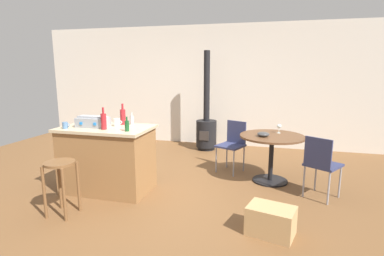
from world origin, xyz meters
name	(u,v)px	position (x,y,z in m)	size (l,w,h in m)	color
ground_plane	(159,191)	(0.00, 0.00, 0.00)	(8.80, 8.80, 0.00)	brown
back_wall	(205,86)	(0.00, 3.03, 1.35)	(8.00, 0.10, 2.70)	beige
kitchen_island	(108,159)	(-0.71, -0.14, 0.47)	(1.27, 0.78, 0.93)	olive
wooden_stool	(61,175)	(-0.85, -0.98, 0.49)	(0.36, 0.36, 0.66)	brown
dining_table	(272,146)	(1.55, 0.81, 0.56)	(0.98, 0.98, 0.74)	black
folding_chair_near	(233,142)	(0.91, 1.16, 0.50)	(0.52, 0.52, 0.86)	navy
folding_chair_far	(321,162)	(2.19, 0.31, 0.51)	(0.55, 0.55, 0.86)	navy
wood_stove	(206,127)	(0.17, 2.44, 0.50)	(0.44, 0.45, 2.11)	black
toolbox	(93,122)	(-0.90, -0.17, 1.00)	(0.43, 0.25, 0.15)	gray
bottle_0	(127,126)	(-0.29, -0.33, 1.00)	(0.06, 0.06, 0.19)	#194C23
bottle_1	(104,121)	(-0.64, -0.31, 1.05)	(0.07, 0.07, 0.30)	maroon
bottle_2	(123,116)	(-0.57, 0.10, 1.05)	(0.08, 0.08, 0.31)	maroon
bottle_3	(132,120)	(-0.44, 0.13, 1.00)	(0.06, 0.06, 0.18)	#B7B2AD
cup_0	(65,125)	(-1.19, -0.39, 0.97)	(0.11, 0.07, 0.09)	#4C7099
cup_1	(89,119)	(-1.15, 0.10, 0.98)	(0.11, 0.07, 0.10)	#383838
cup_2	(117,122)	(-0.59, -0.05, 0.98)	(0.12, 0.09, 0.11)	white
wine_glass	(279,126)	(1.65, 1.02, 0.84)	(0.07, 0.07, 0.14)	silver
serving_bowl	(263,134)	(1.42, 0.69, 0.77)	(0.18, 0.18, 0.07)	#383838
cardboard_box	(271,221)	(1.58, -0.79, 0.15)	(0.48, 0.33, 0.31)	tan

